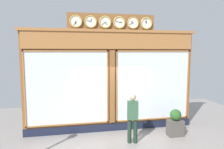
% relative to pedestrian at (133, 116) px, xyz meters
% --- Properties ---
extents(shop_facade, '(6.69, 0.42, 4.47)m').
position_rel_pedestrian_xyz_m(shop_facade, '(0.47, -1.32, 1.07)').
color(shop_facade, brown).
rests_on(shop_facade, ground_plane).
extents(pedestrian, '(0.40, 0.29, 1.69)m').
position_rel_pedestrian_xyz_m(pedestrian, '(0.00, 0.00, 0.00)').
color(pedestrian, '#1C2F21').
rests_on(pedestrian, ground_plane).
extents(planter_box, '(0.56, 0.36, 0.58)m').
position_rel_pedestrian_xyz_m(planter_box, '(-1.71, -0.27, -0.64)').
color(planter_box, '#4C4742').
rests_on(planter_box, ground_plane).
extents(planter_shrub, '(0.41, 0.41, 0.41)m').
position_rel_pedestrian_xyz_m(planter_shrub, '(-1.71, -0.27, -0.15)').
color(planter_shrub, '#285623').
rests_on(planter_shrub, planter_box).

